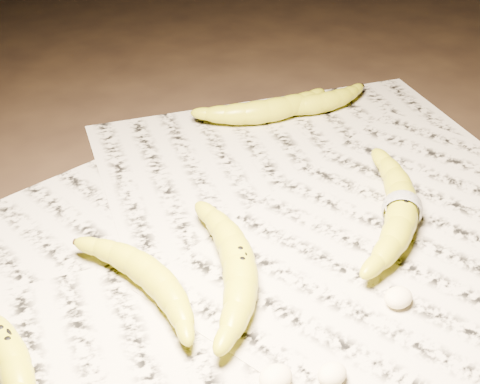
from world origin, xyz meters
TOP-DOWN VIEW (x-y plane):
  - ground at (0.00, 0.00)m, footprint 3.00×3.00m
  - newspaper_patch at (-0.03, -0.03)m, footprint 0.90×0.70m
  - banana_left_a at (-0.32, -0.01)m, footprint 0.05×0.19m
  - banana_left_b at (-0.16, -0.01)m, footprint 0.07×0.18m
  - banana_center at (-0.08, -0.05)m, footprint 0.16×0.21m
  - banana_taped at (0.14, -0.09)m, footprint 0.22×0.20m
  - banana_upper_a at (0.18, 0.21)m, footprint 0.20×0.11m
  - banana_upper_b at (0.27, 0.19)m, footprint 0.16×0.09m
  - measuring_tape at (0.14, -0.09)m, footprint 0.03×0.04m
  - flesh_chunk_a at (-0.14, -0.19)m, footprint 0.03×0.03m
  - flesh_chunk_b at (-0.10, -0.22)m, footprint 0.03×0.02m
  - flesh_chunk_c at (0.03, -0.18)m, footprint 0.03×0.03m

SIDE VIEW (x-z plane):
  - ground at x=0.00m, z-range 0.00..0.00m
  - newspaper_patch at x=-0.03m, z-range 0.00..0.01m
  - flesh_chunk_b at x=-0.10m, z-range 0.01..0.02m
  - flesh_chunk_c at x=0.03m, z-range 0.01..0.03m
  - flesh_chunk_a at x=-0.14m, z-range 0.01..0.03m
  - banana_upper_b at x=0.27m, z-range 0.01..0.04m
  - banana_left_a at x=-0.32m, z-range 0.01..0.04m
  - banana_left_b at x=-0.16m, z-range 0.01..0.04m
  - banana_upper_a at x=0.18m, z-range 0.01..0.04m
  - banana_center at x=-0.08m, z-range 0.01..0.05m
  - banana_taped at x=0.14m, z-range 0.01..0.05m
  - measuring_tape at x=0.14m, z-range 0.00..0.05m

